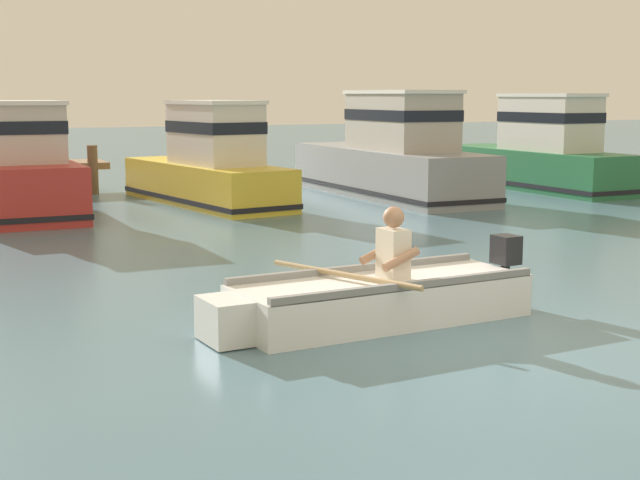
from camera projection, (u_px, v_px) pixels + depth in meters
The scene contains 6 objects.
ground_plane at pixel (492, 350), 8.41m from camera, with size 120.00×120.00×0.00m, color slate.
rowboat_with_person at pixel (375, 298), 9.40m from camera, with size 3.72×1.87×1.19m.
moored_boat_red at pixel (17, 173), 17.61m from camera, with size 2.08×4.70×2.21m.
moored_boat_yellow at pixel (209, 167), 19.44m from camera, with size 2.41×5.50×2.21m.
moored_boat_grey at pixel (392, 158), 20.95m from camera, with size 1.94×6.62×2.42m.
moored_boat_green at pixel (539, 154), 22.65m from camera, with size 1.76×6.04×2.35m.
Camera 1 is at (-4.80, -6.77, 2.32)m, focal length 51.33 mm.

